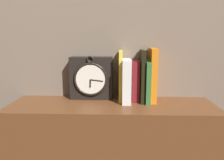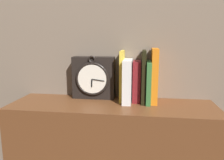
{
  "view_description": "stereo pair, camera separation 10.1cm",
  "coord_description": "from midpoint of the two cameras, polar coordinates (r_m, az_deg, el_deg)",
  "views": [
    {
      "loc": [
        0.03,
        -0.99,
        1.08
      ],
      "look_at": [
        0.0,
        0.0,
        0.89
      ],
      "focal_mm": 35.0,
      "sensor_mm": 36.0,
      "label": 1
    },
    {
      "loc": [
        0.13,
        -0.98,
        1.08
      ],
      "look_at": [
        0.0,
        0.0,
        0.89
      ],
      "focal_mm": 35.0,
      "sensor_mm": 36.0,
      "label": 2
    }
  ],
  "objects": [
    {
      "name": "book_slot1_white",
      "position": [
        1.06,
        6.81,
        -0.28
      ],
      "size": [
        0.04,
        0.15,
        0.21
      ],
      "color": "silver",
      "rests_on": "bookshelf"
    },
    {
      "name": "clock",
      "position": [
        1.12,
        -2.26,
        0.56
      ],
      "size": [
        0.21,
        0.08,
        0.22
      ],
      "color": "black",
      "rests_on": "bookshelf"
    },
    {
      "name": "book_slot2_maroon",
      "position": [
        1.08,
        9.16,
        -0.32
      ],
      "size": [
        0.04,
        0.11,
        0.2
      ],
      "color": "maroon",
      "rests_on": "bookshelf"
    },
    {
      "name": "book_slot0_yellow",
      "position": [
        1.08,
        5.31,
        1.02
      ],
      "size": [
        0.02,
        0.12,
        0.25
      ],
      "color": "yellow",
      "rests_on": "bookshelf"
    },
    {
      "name": "book_slot4_green",
      "position": [
        1.07,
        12.19,
        -0.59
      ],
      "size": [
        0.02,
        0.15,
        0.2
      ],
      "color": "#326A33",
      "rests_on": "bookshelf"
    },
    {
      "name": "book_slot3_black",
      "position": [
        1.07,
        10.94,
        0.88
      ],
      "size": [
        0.02,
        0.13,
        0.25
      ],
      "color": "black",
      "rests_on": "bookshelf"
    },
    {
      "name": "book_slot5_orange",
      "position": [
        1.07,
        13.63,
        1.07
      ],
      "size": [
        0.03,
        0.13,
        0.26
      ],
      "color": "orange",
      "rests_on": "bookshelf"
    }
  ]
}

